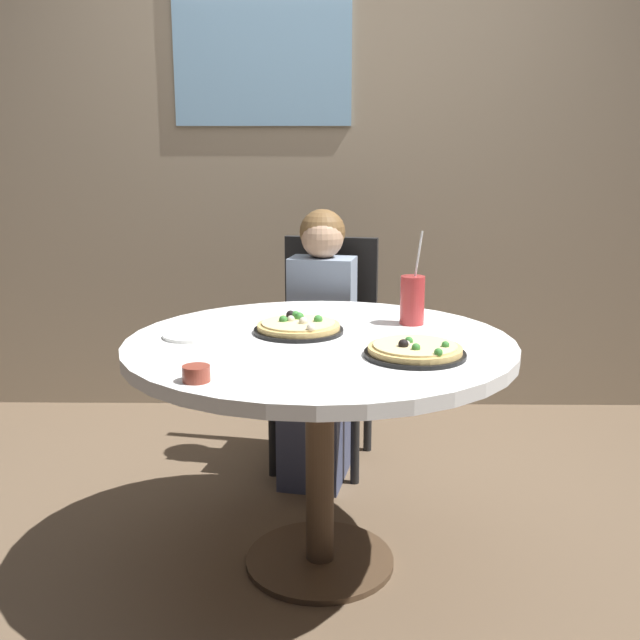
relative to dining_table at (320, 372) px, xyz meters
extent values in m
plane|color=brown|center=(0.00, 0.00, -0.65)|extent=(8.00, 8.00, 0.00)
cube|color=gray|center=(0.00, 1.60, 0.80)|extent=(5.20, 0.12, 2.90)
cube|color=#8CBFE5|center=(-0.29, 1.54, 1.13)|extent=(0.85, 0.02, 0.71)
cylinder|color=white|center=(0.00, 0.00, 0.08)|extent=(1.18, 1.18, 0.04)
cylinder|color=#4C3826|center=(0.00, 0.00, -0.28)|extent=(0.09, 0.09, 0.69)
cylinder|color=#4C3826|center=(0.00, 0.00, -0.64)|extent=(0.48, 0.48, 0.02)
cube|color=black|center=(0.00, 0.80, -0.22)|extent=(0.47, 0.47, 0.04)
cube|color=black|center=(0.04, 0.97, 0.04)|extent=(0.40, 0.12, 0.52)
cylinder|color=black|center=(-0.20, 0.66, -0.44)|extent=(0.04, 0.04, 0.41)
cylinder|color=black|center=(0.13, 0.59, -0.44)|extent=(0.04, 0.04, 0.41)
cylinder|color=black|center=(-0.13, 1.00, -0.44)|extent=(0.04, 0.04, 0.41)
cylinder|color=black|center=(0.20, 0.93, -0.44)|extent=(0.04, 0.04, 0.41)
cube|color=#3F4766|center=(-0.03, 0.64, -0.42)|extent=(0.30, 0.36, 0.45)
cube|color=#8C9EB7|center=(0.00, 0.78, 0.02)|extent=(0.29, 0.21, 0.44)
sphere|color=tan|center=(0.00, 0.78, 0.32)|extent=(0.17, 0.17, 0.17)
sphere|color=brown|center=(0.00, 0.79, 0.34)|extent=(0.18, 0.18, 0.18)
cylinder|color=black|center=(-0.07, 0.09, 0.11)|extent=(0.28, 0.28, 0.01)
cylinder|color=#D8B266|center=(-0.07, 0.09, 0.12)|extent=(0.26, 0.26, 0.02)
cylinder|color=beige|center=(-0.07, 0.09, 0.13)|extent=(0.23, 0.23, 0.01)
sphere|color=#387F33|center=(-0.08, 0.17, 0.14)|extent=(0.03, 0.03, 0.03)
sphere|color=#387F33|center=(-0.01, 0.10, 0.14)|extent=(0.03, 0.03, 0.03)
sphere|color=#387F33|center=(-0.07, 0.14, 0.14)|extent=(0.03, 0.03, 0.03)
sphere|color=beige|center=(-0.03, -0.01, 0.14)|extent=(0.03, 0.03, 0.03)
sphere|color=beige|center=(-0.09, 0.11, 0.14)|extent=(0.02, 0.02, 0.02)
sphere|color=#387F33|center=(-0.10, 0.11, 0.14)|extent=(0.02, 0.02, 0.02)
sphere|color=#387F33|center=(-0.12, 0.10, 0.14)|extent=(0.03, 0.03, 0.03)
sphere|color=black|center=(-0.10, 0.17, 0.14)|extent=(0.03, 0.03, 0.03)
sphere|color=beige|center=(-0.05, 0.07, 0.14)|extent=(0.03, 0.03, 0.03)
cylinder|color=black|center=(0.27, -0.18, 0.11)|extent=(0.29, 0.29, 0.01)
cylinder|color=#D8B266|center=(0.27, -0.18, 0.12)|extent=(0.26, 0.26, 0.02)
cylinder|color=beige|center=(0.27, -0.18, 0.13)|extent=(0.23, 0.23, 0.01)
sphere|color=#387F33|center=(0.32, -0.28, 0.14)|extent=(0.02, 0.02, 0.02)
sphere|color=#387F33|center=(0.35, -0.20, 0.14)|extent=(0.02, 0.02, 0.02)
sphere|color=#387F33|center=(0.26, -0.23, 0.14)|extent=(0.02, 0.02, 0.02)
sphere|color=#387F33|center=(0.25, -0.16, 0.14)|extent=(0.02, 0.02, 0.02)
sphere|color=black|center=(0.23, -0.20, 0.14)|extent=(0.03, 0.03, 0.03)
sphere|color=beige|center=(0.24, -0.19, 0.14)|extent=(0.02, 0.02, 0.02)
cylinder|color=#B73333|center=(0.30, 0.21, 0.18)|extent=(0.08, 0.08, 0.16)
cylinder|color=white|center=(0.31, 0.21, 0.30)|extent=(0.04, 0.02, 0.22)
cylinder|color=brown|center=(-0.30, -0.42, 0.12)|extent=(0.07, 0.07, 0.04)
cylinder|color=white|center=(-0.39, 0.03, 0.11)|extent=(0.18, 0.18, 0.01)
camera|label=1|loc=(0.03, -2.16, 0.66)|focal=41.46mm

